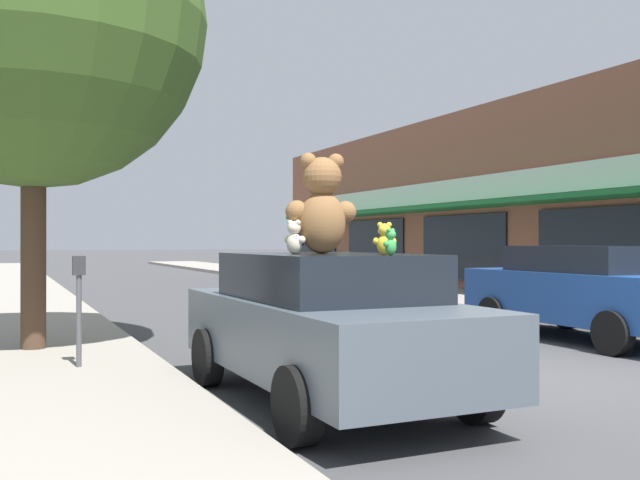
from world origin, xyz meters
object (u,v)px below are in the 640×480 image
plush_art_car (326,323)px  parked_car_far_center (587,290)px  street_tree (34,17)px  parking_meter (79,296)px  teddy_bear_giant (322,205)px  teddy_bear_cream (294,238)px  teddy_bear_pink (385,239)px  teddy_bear_green (390,242)px  teddy_bear_blue (296,241)px  teddy_bear_yellow (385,239)px

plush_art_car → parked_car_far_center: size_ratio=0.97×
street_tree → parking_meter: (0.41, -1.73, -3.64)m
teddy_bear_giant → teddy_bear_cream: 0.44m
teddy_bear_pink → teddy_bear_green: (-0.39, -0.80, -0.03)m
street_tree → teddy_bear_pink: bearing=-53.4°
teddy_bear_green → teddy_bear_cream: teddy_bear_cream is taller
plush_art_car → parking_meter: bearing=133.8°
parked_car_far_center → teddy_bear_pink: bearing=-154.0°
teddy_bear_pink → teddy_bear_green: 0.89m
teddy_bear_green → plush_art_car: bearing=-111.1°
teddy_bear_giant → parked_car_far_center: 6.26m
plush_art_car → street_tree: bearing=122.5°
street_tree → parking_meter: bearing=-76.5°
teddy_bear_green → parked_car_far_center: size_ratio=0.06×
street_tree → teddy_bear_green: bearing=-61.5°
teddy_bear_green → parking_meter: size_ratio=0.19×
teddy_bear_blue → street_tree: street_tree is taller
teddy_bear_giant → teddy_bear_pink: bearing=170.5°
teddy_bear_pink → parked_car_far_center: bearing=151.2°
teddy_bear_giant → parked_car_far_center: teddy_bear_giant is taller
teddy_bear_cream → parking_meter: bearing=8.7°
street_tree → parking_meter: size_ratio=5.33×
teddy_bear_pink → teddy_bear_yellow: (-0.30, -0.53, 0.00)m
teddy_bear_giant → teddy_bear_blue: teddy_bear_giant is taller
teddy_bear_green → parking_meter: (-2.26, 3.19, -0.62)m
teddy_bear_green → teddy_bear_cream: (-0.50, 0.99, 0.05)m
parked_car_far_center → parking_meter: parked_car_far_center is taller
teddy_bear_yellow → street_tree: size_ratio=0.04×
parking_meter → street_tree: bearing=103.5°
teddy_bear_blue → teddy_bear_giant: bearing=145.9°
teddy_bear_cream → teddy_bear_yellow: bearing=-170.7°
teddy_bear_giant → teddy_bear_blue: bearing=-57.5°
teddy_bear_green → parking_meter: 3.96m
plush_art_car → street_tree: (-2.53, 3.91, 3.82)m
parked_car_far_center → teddy_bear_blue: bearing=-161.6°
teddy_bear_cream → parked_car_far_center: teddy_bear_cream is taller
teddy_bear_giant → parking_meter: 3.16m
teddy_bear_pink → parked_car_far_center: 5.76m
parking_meter → plush_art_car: bearing=-45.8°
teddy_bear_giant → street_tree: 5.34m
teddy_bear_cream → street_tree: (-2.18, 3.93, 2.97)m
teddy_bear_cream → teddy_bear_giant: bearing=-116.7°
teddy_bear_blue → parking_meter: (-1.93, 1.84, -0.63)m
teddy_bear_yellow → street_tree: 6.19m
teddy_bear_pink → street_tree: bearing=-108.2°
teddy_bear_blue → teddy_bear_green: (0.34, -1.35, -0.01)m
teddy_bear_blue → parking_meter: 2.74m
parked_car_far_center → teddy_bear_yellow: bearing=-150.9°
parked_car_far_center → teddy_bear_giant: bearing=-158.2°
plush_art_car → teddy_bear_green: (0.15, -1.01, 0.80)m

